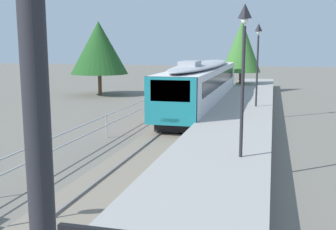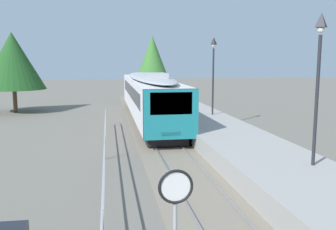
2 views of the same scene
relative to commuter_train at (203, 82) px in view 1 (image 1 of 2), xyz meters
name	(u,v)px [view 1 (image 1 of 2)]	position (x,y,z in m)	size (l,w,h in m)	color
ground_plane	(119,134)	(-3.00, -9.86, -2.15)	(160.00, 160.00, 0.00)	#6B665B
track_rails	(171,137)	(0.00, -9.86, -2.11)	(3.20, 60.00, 0.14)	slate
commuter_train	(203,82)	(0.00, 0.00, 0.00)	(2.82, 20.54, 3.74)	silver
station_platform	(233,132)	(3.25, -9.86, -1.70)	(3.90, 60.00, 0.90)	#999691
platform_lamp_near_end	(36,93)	(4.13, -29.02, 2.47)	(0.34, 0.34, 5.35)	#232328
platform_lamp_mid_platform	(244,52)	(4.13, -16.20, 2.47)	(0.34, 0.34, 5.35)	#232328
platform_lamp_far_end	(258,49)	(4.13, -3.38, 2.47)	(0.34, 0.34, 5.35)	#232328
tree_behind_carpark	(242,47)	(1.87, 12.73, 2.60)	(4.04, 4.04, 7.39)	brown
tree_behind_station_far	(99,48)	(-11.44, 6.83, 2.50)	(5.60, 5.60, 7.20)	brown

